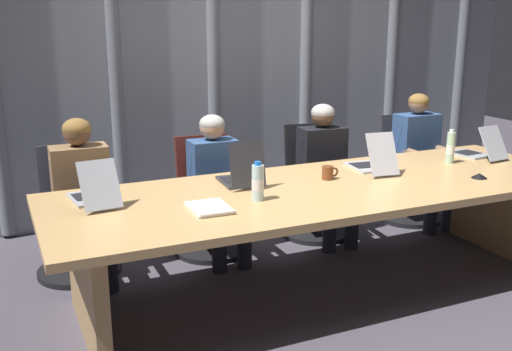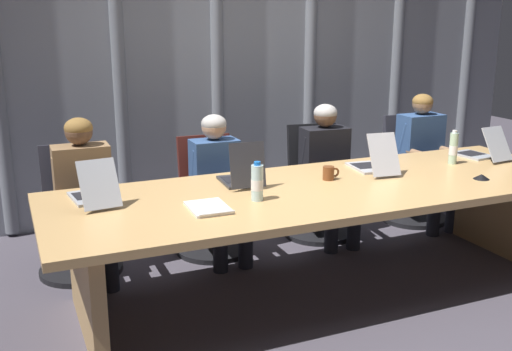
{
  "view_description": "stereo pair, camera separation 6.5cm",
  "coord_description": "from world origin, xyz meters",
  "px_view_note": "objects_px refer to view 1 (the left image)",
  "views": [
    {
      "loc": [
        -2.0,
        -3.27,
        1.82
      ],
      "look_at": [
        -0.49,
        0.1,
        0.84
      ],
      "focal_mm": 41.94,
      "sensor_mm": 36.0,
      "label": 1
    },
    {
      "loc": [
        -1.94,
        -3.3,
        1.82
      ],
      "look_at": [
        -0.49,
        0.1,
        0.84
      ],
      "focal_mm": 41.94,
      "sensor_mm": 36.0,
      "label": 2
    }
  ],
  "objects_px": {
    "laptop_right_mid": "(477,151)",
    "office_chair_center": "(315,194)",
    "laptop_center": "(371,163)",
    "person_right_mid": "(422,152)",
    "laptop_left_end": "(93,194)",
    "spiral_notepad": "(210,208)",
    "office_chair_right_mid": "(409,181)",
    "person_left_mid": "(217,179)",
    "water_bottle_secondary": "(451,148)",
    "water_bottle_primary": "(258,183)",
    "office_chair_left_end": "(76,227)",
    "office_chair_left_mid": "(209,209)",
    "coffee_mug_near": "(328,173)",
    "person_left_end": "(83,191)",
    "laptop_left_mid": "(241,176)",
    "person_center": "(326,165)",
    "conference_mic_left_side": "(479,176)"
  },
  "relations": [
    {
      "from": "person_left_mid",
      "to": "spiral_notepad",
      "type": "xyz_separation_m",
      "value": [
        -0.42,
        -1.0,
        0.12
      ]
    },
    {
      "from": "coffee_mug_near",
      "to": "office_chair_left_end",
      "type": "bearing_deg",
      "value": 151.2
    },
    {
      "from": "office_chair_left_end",
      "to": "laptop_center",
      "type": "bearing_deg",
      "value": 68.93
    },
    {
      "from": "laptop_center",
      "to": "office_chair_right_mid",
      "type": "height_order",
      "value": "laptop_center"
    },
    {
      "from": "laptop_left_end",
      "to": "water_bottle_secondary",
      "type": "height_order",
      "value": "laptop_left_end"
    },
    {
      "from": "spiral_notepad",
      "to": "office_chair_left_end",
      "type": "bearing_deg",
      "value": 119.64
    },
    {
      "from": "laptop_left_end",
      "to": "office_chair_left_end",
      "type": "relative_size",
      "value": 0.52
    },
    {
      "from": "office_chair_left_end",
      "to": "person_center",
      "type": "height_order",
      "value": "person_center"
    },
    {
      "from": "laptop_center",
      "to": "water_bottle_secondary",
      "type": "height_order",
      "value": "laptop_center"
    },
    {
      "from": "laptop_center",
      "to": "laptop_right_mid",
      "type": "relative_size",
      "value": 1.05
    },
    {
      "from": "laptop_left_mid",
      "to": "office_chair_right_mid",
      "type": "xyz_separation_m",
      "value": [
        2.0,
        0.76,
        -0.45
      ]
    },
    {
      "from": "laptop_left_mid",
      "to": "conference_mic_left_side",
      "type": "xyz_separation_m",
      "value": [
        1.57,
        -0.52,
        -0.04
      ]
    },
    {
      "from": "office_chair_center",
      "to": "water_bottle_primary",
      "type": "xyz_separation_m",
      "value": [
        -1.05,
        -1.12,
        0.51
      ]
    },
    {
      "from": "office_chair_left_mid",
      "to": "water_bottle_secondary",
      "type": "relative_size",
      "value": 3.5
    },
    {
      "from": "laptop_left_mid",
      "to": "coffee_mug_near",
      "type": "distance_m",
      "value": 0.61
    },
    {
      "from": "water_bottle_secondary",
      "to": "coffee_mug_near",
      "type": "bearing_deg",
      "value": -178.31
    },
    {
      "from": "office_chair_right_mid",
      "to": "spiral_notepad",
      "type": "height_order",
      "value": "office_chair_right_mid"
    },
    {
      "from": "office_chair_right_mid",
      "to": "laptop_left_end",
      "type": "bearing_deg",
      "value": -70.19
    },
    {
      "from": "laptop_center",
      "to": "spiral_notepad",
      "type": "xyz_separation_m",
      "value": [
        -1.38,
        -0.37,
        -0.05
      ]
    },
    {
      "from": "office_chair_center",
      "to": "person_left_mid",
      "type": "height_order",
      "value": "person_left_mid"
    },
    {
      "from": "laptop_right_mid",
      "to": "office_chair_center",
      "type": "distance_m",
      "value": 1.36
    },
    {
      "from": "office_chair_left_mid",
      "to": "office_chair_center",
      "type": "height_order",
      "value": "office_chair_center"
    },
    {
      "from": "laptop_center",
      "to": "office_chair_right_mid",
      "type": "bearing_deg",
      "value": -45.46
    },
    {
      "from": "laptop_left_end",
      "to": "water_bottle_secondary",
      "type": "bearing_deg",
      "value": -98.23
    },
    {
      "from": "person_left_end",
      "to": "laptop_left_mid",
      "type": "bearing_deg",
      "value": 57.96
    },
    {
      "from": "office_chair_left_mid",
      "to": "spiral_notepad",
      "type": "xyz_separation_m",
      "value": [
        -0.41,
        -1.17,
        0.41
      ]
    },
    {
      "from": "laptop_center",
      "to": "water_bottle_secondary",
      "type": "bearing_deg",
      "value": -88.29
    },
    {
      "from": "person_left_mid",
      "to": "spiral_notepad",
      "type": "distance_m",
      "value": 1.1
    },
    {
      "from": "office_chair_right_mid",
      "to": "person_left_end",
      "type": "bearing_deg",
      "value": -81.46
    },
    {
      "from": "office_chair_left_mid",
      "to": "coffee_mug_near",
      "type": "xyz_separation_m",
      "value": [
        0.56,
        -0.88,
        0.45
      ]
    },
    {
      "from": "office_chair_left_end",
      "to": "office_chair_center",
      "type": "xyz_separation_m",
      "value": [
        2.0,
        0.0,
        0.0
      ]
    },
    {
      "from": "office_chair_center",
      "to": "water_bottle_primary",
      "type": "bearing_deg",
      "value": -33.76
    },
    {
      "from": "office_chair_right_mid",
      "to": "person_left_mid",
      "type": "distance_m",
      "value": 1.98
    },
    {
      "from": "office_chair_left_mid",
      "to": "office_chair_right_mid",
      "type": "height_order",
      "value": "office_chair_right_mid"
    },
    {
      "from": "person_left_end",
      "to": "water_bottle_primary",
      "type": "relative_size",
      "value": 4.74
    },
    {
      "from": "person_center",
      "to": "laptop_left_end",
      "type": "bearing_deg",
      "value": -69.08
    },
    {
      "from": "laptop_right_mid",
      "to": "spiral_notepad",
      "type": "relative_size",
      "value": 1.48
    },
    {
      "from": "laptop_left_end",
      "to": "office_chair_center",
      "type": "relative_size",
      "value": 0.52
    },
    {
      "from": "laptop_left_mid",
      "to": "laptop_center",
      "type": "relative_size",
      "value": 0.8
    },
    {
      "from": "laptop_left_end",
      "to": "person_left_mid",
      "type": "bearing_deg",
      "value": -66.04
    },
    {
      "from": "office_chair_left_end",
      "to": "person_left_mid",
      "type": "height_order",
      "value": "person_left_mid"
    },
    {
      "from": "laptop_center",
      "to": "person_right_mid",
      "type": "relative_size",
      "value": 0.41
    },
    {
      "from": "office_chair_right_mid",
      "to": "person_right_mid",
      "type": "distance_m",
      "value": 0.34
    },
    {
      "from": "laptop_right_mid",
      "to": "conference_mic_left_side",
      "type": "height_order",
      "value": "laptop_right_mid"
    },
    {
      "from": "person_right_mid",
      "to": "water_bottle_primary",
      "type": "height_order",
      "value": "person_right_mid"
    },
    {
      "from": "laptop_right_mid",
      "to": "water_bottle_primary",
      "type": "relative_size",
      "value": 1.9
    },
    {
      "from": "office_chair_left_mid",
      "to": "coffee_mug_near",
      "type": "bearing_deg",
      "value": 35.14
    },
    {
      "from": "person_left_end",
      "to": "person_center",
      "type": "distance_m",
      "value": 1.96
    },
    {
      "from": "office_chair_left_end",
      "to": "water_bottle_secondary",
      "type": "distance_m",
      "value": 2.86
    },
    {
      "from": "office_chair_left_mid",
      "to": "conference_mic_left_side",
      "type": "distance_m",
      "value": 2.04
    }
  ]
}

